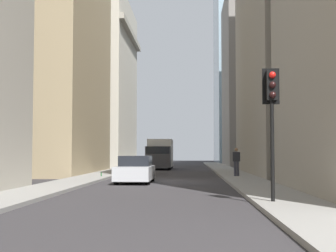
{
  "coord_description": "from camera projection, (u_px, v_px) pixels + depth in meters",
  "views": [
    {
      "loc": [
        -26.73,
        -1.51,
        1.59
      ],
      "look_at": [
        19.94,
        0.69,
        4.17
      ],
      "focal_mm": 51.4,
      "sensor_mm": 36.0,
      "label": 1
    }
  ],
  "objects": [
    {
      "name": "delivery_truck",
      "position": [
        160.0,
        154.0,
        45.63
      ],
      "size": [
        6.46,
        2.25,
        2.84
      ],
      "color": "silver",
      "rests_on": "ground_plane"
    },
    {
      "name": "building_left_far",
      "position": [
        267.0,
        81.0,
        56.77
      ],
      "size": [
        12.39,
        10.0,
        20.06
      ],
      "color": "gray",
      "rests_on": "ground_plane"
    },
    {
      "name": "ground_plane",
      "position": [
        164.0,
        181.0,
        26.64
      ],
      "size": [
        135.0,
        135.0,
        0.0
      ],
      "primitive_type": "plane",
      "color": "#302D30"
    },
    {
      "name": "sedan_silver",
      "position": [
        135.0,
        170.0,
        25.23
      ],
      "size": [
        4.3,
        1.78,
        1.42
      ],
      "color": "#B7BABF",
      "rests_on": "ground_plane"
    },
    {
      "name": "discarded_bottle",
      "position": [
        101.0,
        174.0,
        29.4
      ],
      "size": [
        0.07,
        0.07,
        0.27
      ],
      "color": "#236033",
      "rests_on": "sidewalk_right"
    },
    {
      "name": "traffic_light_foreground",
      "position": [
        272.0,
        103.0,
        14.44
      ],
      "size": [
        0.43,
        0.52,
        4.02
      ],
      "color": "black",
      "rests_on": "sidewalk_left"
    },
    {
      "name": "sidewalk_left",
      "position": [
        245.0,
        180.0,
        26.44
      ],
      "size": [
        90.0,
        2.2,
        0.14
      ],
      "primitive_type": "cube",
      "color": "gray",
      "rests_on": "ground_plane"
    },
    {
      "name": "sidewalk_right",
      "position": [
        83.0,
        180.0,
        26.86
      ],
      "size": [
        90.0,
        2.2,
        0.14
      ],
      "primitive_type": "cube",
      "color": "gray",
      "rests_on": "ground_plane"
    },
    {
      "name": "building_left_midfar",
      "position": [
        315.0,
        2.0,
        34.84
      ],
      "size": [
        17.1,
        10.5,
        24.99
      ],
      "color": "gray",
      "rests_on": "ground_plane"
    },
    {
      "name": "building_right_midfar",
      "position": [
        30.0,
        30.0,
        36.25
      ],
      "size": [
        13.63,
        10.0,
        21.63
      ],
      "color": "#9E8966",
      "rests_on": "ground_plane"
    },
    {
      "name": "building_right_far",
      "position": [
        86.0,
        84.0,
        55.88
      ],
      "size": [
        16.0,
        10.5,
        18.99
      ],
      "color": "beige",
      "rests_on": "ground_plane"
    },
    {
      "name": "pedestrian",
      "position": [
        236.0,
        161.0,
        29.68
      ],
      "size": [
        0.26,
        0.44,
        1.74
      ],
      "color": "#33333D",
      "rests_on": "sidewalk_left"
    }
  ]
}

